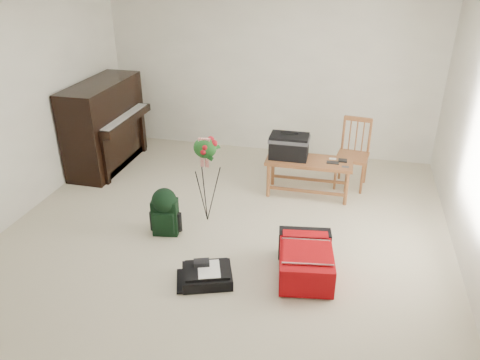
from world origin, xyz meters
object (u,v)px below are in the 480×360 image
(green_backpack, at_px, (165,210))
(dining_chair, at_px, (353,154))
(bench, at_px, (295,151))
(black_duffel, at_px, (207,275))
(flower_stand, at_px, (206,180))
(red_suitcase, at_px, (306,257))
(piano, at_px, (106,127))

(green_backpack, bearing_deg, dining_chair, 31.96)
(green_backpack, bearing_deg, bench, 37.49)
(black_duffel, height_order, flower_stand, flower_stand)
(dining_chair, distance_m, black_duffel, 2.79)
(green_backpack, distance_m, flower_stand, 0.58)
(red_suitcase, distance_m, flower_stand, 1.49)
(bench, relative_size, dining_chair, 1.18)
(piano, relative_size, flower_stand, 1.39)
(piano, relative_size, bench, 1.36)
(red_suitcase, xyz_separation_m, green_backpack, (-1.62, 0.33, 0.14))
(dining_chair, distance_m, red_suitcase, 2.12)
(bench, xyz_separation_m, black_duffel, (-0.56, -2.05, -0.53))
(red_suitcase, bearing_deg, flower_stand, 141.24)
(red_suitcase, distance_m, black_duffel, 1.00)
(dining_chair, height_order, green_backpack, dining_chair)
(dining_chair, xyz_separation_m, flower_stand, (-1.62, -1.35, 0.07))
(piano, bearing_deg, black_duffel, -45.56)
(dining_chair, xyz_separation_m, red_suitcase, (-0.36, -2.07, -0.28))
(bench, distance_m, green_backpack, 1.87)
(dining_chair, relative_size, green_backpack, 1.65)
(dining_chair, bearing_deg, green_backpack, -131.45)
(black_duffel, height_order, green_backpack, green_backpack)
(black_duffel, xyz_separation_m, green_backpack, (-0.71, 0.70, 0.24))
(red_suitcase, bearing_deg, green_backpack, 159.66)
(bench, bearing_deg, red_suitcase, -78.57)
(bench, distance_m, red_suitcase, 1.77)
(green_backpack, bearing_deg, piano, 124.77)
(dining_chair, relative_size, black_duffel, 1.61)
(dining_chair, height_order, red_suitcase, dining_chair)
(bench, xyz_separation_m, dining_chair, (0.72, 0.40, -0.14))
(black_duffel, bearing_deg, red_suitcase, 2.28)
(black_duffel, bearing_deg, green_backpack, 115.02)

